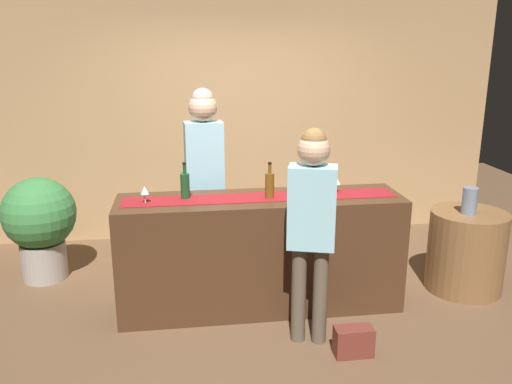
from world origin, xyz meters
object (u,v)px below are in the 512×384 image
Objects in this scene: wine_bottle_green at (185,185)px; wine_glass_near_customer at (337,181)px; wine_bottle_amber at (270,185)px; wine_glass_mid_counter at (145,191)px; round_side_table at (466,251)px; bartender at (204,164)px; vase_on_side_table at (470,201)px; customer_sipping at (312,216)px; handbag at (354,341)px; potted_plant_tall at (40,221)px; wine_bottle_clear at (315,180)px.

wine_bottle_green is 1.26m from wine_glass_near_customer.
wine_bottle_green is (-0.68, 0.08, 0.00)m from wine_bottle_amber.
round_side_table is at bearing 2.11° from wine_glass_mid_counter.
bartender reaches higher than vase_on_side_table.
wine_bottle_green is at bearing 172.95° from wine_bottle_amber.
customer_sipping is (0.89, -0.66, -0.08)m from wine_bottle_green.
wine_glass_near_customer is 1.23m from vase_on_side_table.
vase_on_side_table is at bearing 34.04° from handbag.
round_side_table is 2.64× the size of handbag.
potted_plant_tall is (-1.05, 0.88, -0.50)m from wine_glass_mid_counter.
potted_plant_tall is at bearing 164.04° from customer_sipping.
wine_glass_near_customer is at bearing 3.12° from wine_glass_mid_counter.
wine_bottle_green is 0.30× the size of potted_plant_tall.
wine_glass_mid_counter is at bearing -179.57° from wine_bottle_amber.
wine_bottle_clear is at bearing 145.59° from bartender.
wine_bottle_green reaches higher than wine_glass_near_customer.
bartender is 1.67m from potted_plant_tall.
bartender is 6.49× the size of handbag.
wine_glass_mid_counter reaches higher than round_side_table.
wine_glass_near_customer is at bearing 77.26° from customer_sipping.
wine_bottle_clear reaches higher than round_side_table.
round_side_table is (2.33, -0.51, -0.77)m from bartender.
round_side_table is at bearing 39.36° from customer_sipping.
bartender reaches higher than wine_bottle_amber.
wine_bottle_clear is 1.00× the size of wine_bottle_green.
customer_sipping reaches higher than vase_on_side_table.
wine_bottle_clear is 0.41× the size of round_side_table.
vase_on_side_table is (2.29, -0.55, -0.28)m from bartender.
customer_sipping is 2.21× the size of round_side_table.
wine_bottle_green reaches higher than potted_plant_tall.
wine_bottle_amber is at bearing -172.33° from wine_glass_near_customer.
wine_glass_mid_counter is 1.95m from handbag.
wine_bottle_clear reaches higher than vase_on_side_table.
round_side_table is (1.62, 0.67, -0.63)m from customer_sipping.
bartender is 1.11× the size of customer_sipping.
round_side_table is (2.51, 0.01, -0.72)m from wine_bottle_green.
wine_bottle_amber is 1.00× the size of wine_bottle_green.
wine_glass_near_customer is at bearing 84.01° from handbag.
wine_bottle_green reaches higher than round_side_table.
wine_bottle_amber is 0.79m from bartender.
wine_bottle_amber is 1.37m from handbag.
round_side_table is at bearing 3.02° from wine_bottle_amber.
wine_glass_near_customer is 0.76m from customer_sipping.
wine_bottle_green is 1.26× the size of vase_on_side_table.
wine_bottle_green is at bearing 66.46° from bartender.
wine_glass_mid_counter is 0.08× the size of bartender.
potted_plant_tall is (-2.45, 0.78, -0.51)m from wine_bottle_clear.
customer_sipping is 2.72m from potted_plant_tall.
vase_on_side_table is at bearing 161.95° from bartender.
wine_bottle_clear is at bearing 0.52° from wine_bottle_green.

